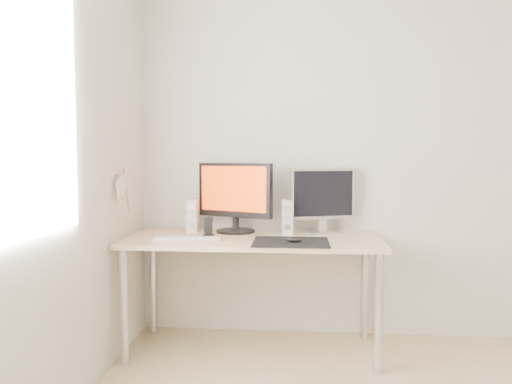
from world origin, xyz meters
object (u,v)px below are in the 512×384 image
object	(u,v)px
desk	(253,250)
speaker_left	(193,215)
mouse	(294,240)
main_monitor	(235,195)
second_monitor	(322,197)
speaker_right	(288,217)
keyboard	(188,239)
phone_dock	(208,231)

from	to	relation	value
desk	speaker_left	xyz separation A→B (m)	(-0.43, 0.19, 0.19)
mouse	main_monitor	world-z (taller)	main_monitor
mouse	second_monitor	world-z (taller)	second_monitor
main_monitor	speaker_right	size ratio (longest dim) A/B	2.32
speaker_left	speaker_right	distance (m)	0.64
keyboard	main_monitor	bearing A→B (deg)	53.06
mouse	desk	world-z (taller)	mouse
mouse	phone_dock	size ratio (longest dim) A/B	0.79
mouse	second_monitor	xyz separation A→B (m)	(0.18, 0.41, 0.22)
mouse	keyboard	bearing A→B (deg)	175.18
speaker_left	phone_dock	size ratio (longest dim) A/B	1.84
desk	main_monitor	distance (m)	0.41
speaker_right	mouse	bearing A→B (deg)	-82.18
desk	main_monitor	world-z (taller)	main_monitor
speaker_left	phone_dock	world-z (taller)	speaker_left
main_monitor	phone_dock	distance (m)	0.32
second_monitor	speaker_left	xyz separation A→B (m)	(-0.87, -0.03, -0.13)
second_monitor	phone_dock	bearing A→B (deg)	-163.66
desk	speaker_right	bearing A→B (deg)	35.97
second_monitor	speaker_left	size ratio (longest dim) A/B	1.97
main_monitor	speaker_right	bearing A→B (deg)	-6.30
main_monitor	desk	bearing A→B (deg)	-54.20
keyboard	mouse	bearing A→B (deg)	-4.82
desk	phone_dock	bearing A→B (deg)	177.93
mouse	keyboard	size ratio (longest dim) A/B	0.23
speaker_left	mouse	bearing A→B (deg)	-29.10
mouse	speaker_right	size ratio (longest dim) A/B	0.43
main_monitor	mouse	bearing A→B (deg)	-43.67
desk	second_monitor	world-z (taller)	second_monitor
mouse	keyboard	xyz separation A→B (m)	(-0.65, 0.05, -0.01)
desk	keyboard	bearing A→B (deg)	-160.88
speaker_right	phone_dock	distance (m)	0.53
keyboard	phone_dock	distance (m)	0.18
main_monitor	speaker_right	world-z (taller)	main_monitor
mouse	main_monitor	bearing A→B (deg)	136.33
second_monitor	keyboard	distance (m)	0.93
second_monitor	main_monitor	bearing A→B (deg)	-177.01
second_monitor	keyboard	size ratio (longest dim) A/B	1.03
second_monitor	desk	bearing A→B (deg)	-153.14
speaker_right	keyboard	size ratio (longest dim) A/B	0.52
speaker_left	keyboard	xyz separation A→B (m)	(0.04, -0.33, -0.10)
mouse	speaker_right	world-z (taller)	speaker_right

